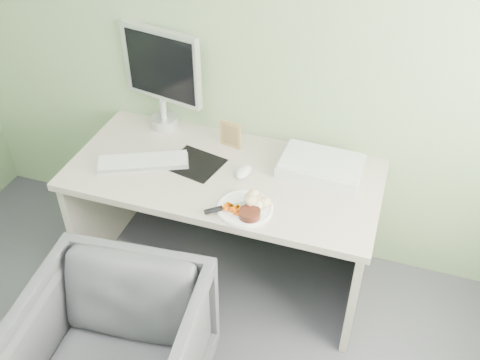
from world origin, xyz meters
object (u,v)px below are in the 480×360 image
(scanner, at_px, (321,166))
(monitor, at_px, (162,74))
(plate, at_px, (245,208))
(desk, at_px, (224,199))
(desk_chair, at_px, (115,357))

(scanner, xyz_separation_m, monitor, (-0.93, 0.16, 0.29))
(monitor, bearing_deg, scanner, 2.32)
(plate, relative_size, monitor, 0.46)
(desk, relative_size, monitor, 2.76)
(plate, height_order, scanner, scanner)
(plate, distance_m, monitor, 0.92)
(scanner, bearing_deg, monitor, 172.89)
(scanner, height_order, desk_chair, scanner)
(scanner, distance_m, monitor, 0.99)
(plate, relative_size, scanner, 0.64)
(desk, height_order, scanner, scanner)
(scanner, relative_size, desk_chair, 0.54)
(monitor, bearing_deg, desk_chair, -65.31)
(desk, relative_size, plate, 6.04)
(monitor, bearing_deg, desk, -22.60)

